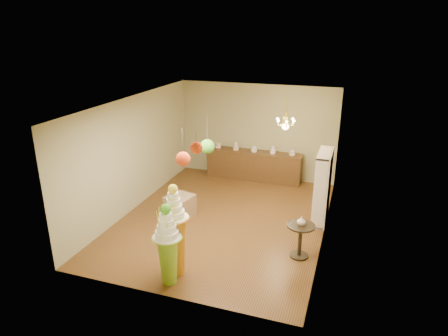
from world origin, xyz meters
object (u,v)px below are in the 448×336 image
(pedestal_green, at_px, (168,250))
(pedestal_orange, at_px, (175,238))
(round_table, at_px, (300,236))
(sideboard, at_px, (254,165))

(pedestal_green, relative_size, pedestal_orange, 0.87)
(pedestal_orange, height_order, round_table, pedestal_orange)
(pedestal_orange, relative_size, sideboard, 0.63)
(round_table, bearing_deg, pedestal_green, -142.30)
(sideboard, height_order, round_table, sideboard)
(round_table, bearing_deg, sideboard, 117.15)
(pedestal_green, relative_size, sideboard, 0.55)
(pedestal_orange, bearing_deg, pedestal_green, -89.18)
(pedestal_orange, xyz_separation_m, sideboard, (0.14, 5.48, -0.30))
(pedestal_orange, relative_size, round_table, 2.52)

